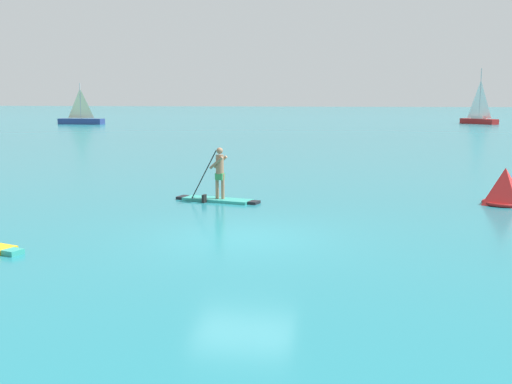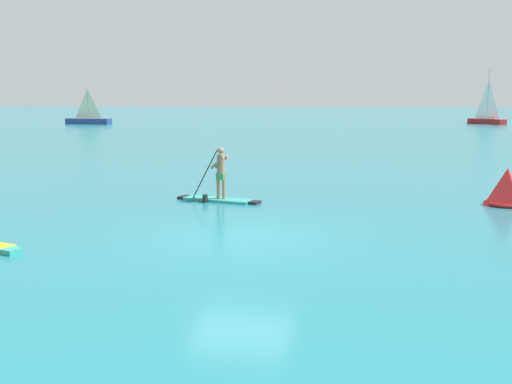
% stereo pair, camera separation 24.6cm
% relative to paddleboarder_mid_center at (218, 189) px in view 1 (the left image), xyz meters
% --- Properties ---
extents(ground, '(440.00, 440.00, 0.00)m').
position_rel_paddleboarder_mid_center_xyz_m(ground, '(1.88, -5.12, -0.41)').
color(ground, '#1E727F').
extents(paddleboarder_mid_center, '(2.95, 1.23, 1.83)m').
position_rel_paddleboarder_mid_center_xyz_m(paddleboarder_mid_center, '(0.00, 0.00, 0.00)').
color(paddleboarder_mid_center, teal).
rests_on(paddleboarder_mid_center, ground).
extents(race_marker_buoy, '(1.43, 1.43, 1.19)m').
position_rel_paddleboarder_mid_center_xyz_m(race_marker_buoy, '(9.18, 0.97, 0.12)').
color(race_marker_buoy, red).
rests_on(race_marker_buoy, ground).
extents(sailboat_left_horizon, '(5.92, 1.67, 5.24)m').
position_rel_paddleboarder_mid_center_xyz_m(sailboat_left_horizon, '(-31.32, 54.68, 0.24)').
color(sailboat_left_horizon, navy).
rests_on(sailboat_left_horizon, ground).
extents(sailboat_right_horizon, '(4.33, 5.03, 7.11)m').
position_rel_paddleboarder_mid_center_xyz_m(sailboat_right_horizon, '(19.26, 64.84, 0.47)').
color(sailboat_right_horizon, '#A51E1E').
rests_on(sailboat_right_horizon, ground).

